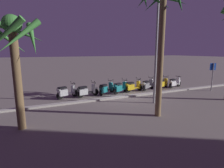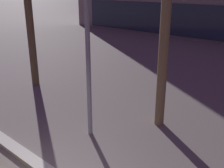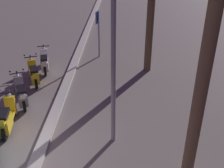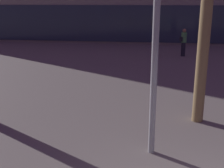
# 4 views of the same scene
# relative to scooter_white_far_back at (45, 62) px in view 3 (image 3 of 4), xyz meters

# --- Properties ---
(ground_plane) EXTENTS (200.00, 200.00, 0.00)m
(ground_plane) POSITION_rel_scooter_white_far_back_xyz_m (5.96, 0.79, -0.45)
(ground_plane) COLOR slate
(curb_strip) EXTENTS (60.00, 0.36, 0.12)m
(curb_strip) POSITION_rel_scooter_white_far_back_xyz_m (5.96, 1.25, -0.39)
(curb_strip) COLOR #BCB7AD
(curb_strip) RESTS_ON ground
(scooter_white_far_back) EXTENTS (1.79, 0.74, 1.04)m
(scooter_white_far_back) POSITION_rel_scooter_white_far_back_xyz_m (0.00, 0.00, 0.00)
(scooter_white_far_back) COLOR black
(scooter_white_far_back) RESTS_ON ground
(scooter_yellow_mid_front) EXTENTS (1.64, 0.86, 1.17)m
(scooter_yellow_mid_front) POSITION_rel_scooter_white_far_back_xyz_m (1.29, -0.14, 0.00)
(scooter_yellow_mid_front) COLOR black
(scooter_yellow_mid_front) RESTS_ON ground
(scooter_grey_tail_end) EXTENTS (1.71, 0.94, 1.17)m
(scooter_grey_tail_end) POSITION_rel_scooter_white_far_back_xyz_m (2.97, -0.12, 0.01)
(scooter_grey_tail_end) COLOR black
(scooter_grey_tail_end) RESTS_ON ground
(scooter_yellow_last_in_row) EXTENTS (1.81, 0.64, 1.17)m
(scooter_yellow_last_in_row) POSITION_rel_scooter_white_far_back_xyz_m (4.52, -0.07, 0.01)
(scooter_yellow_last_in_row) COLOR black
(scooter_yellow_last_in_row) RESTS_ON ground
(crossing_sign) EXTENTS (0.59, 0.17, 2.40)m
(crossing_sign) POSITION_rel_scooter_white_far_back_xyz_m (-1.92, 2.39, 1.05)
(crossing_sign) COLOR #939399
(crossing_sign) RESTS_ON ground
(street_lamp) EXTENTS (0.36, 0.36, 6.91)m
(street_lamp) POSITION_rel_scooter_white_far_back_xyz_m (4.93, 3.36, 3.75)
(street_lamp) COLOR #939399
(street_lamp) RESTS_ON ground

